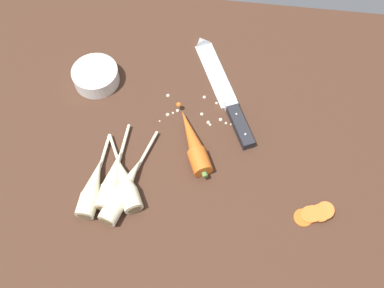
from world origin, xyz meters
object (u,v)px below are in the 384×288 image
object	(u,v)px
parsnip_mid_right	(126,183)
carrot_slice_stack	(314,214)
prep_bowl	(96,76)
whole_carrot	(193,144)
parsnip_front	(113,179)
parsnip_mid_left	(124,190)
parsnip_back	(93,187)
chefs_knife	(222,86)

from	to	relation	value
parsnip_mid_right	carrot_slice_stack	size ratio (longest dim) A/B	2.24
carrot_slice_stack	prep_bowl	bearing A→B (deg)	151.63
carrot_slice_stack	whole_carrot	bearing A→B (deg)	154.84
carrot_slice_stack	parsnip_front	bearing A→B (deg)	177.26
parsnip_mid_left	parsnip_front	bearing A→B (deg)	143.33
parsnip_back	parsnip_front	bearing A→B (deg)	32.86
chefs_knife	whole_carrot	size ratio (longest dim) A/B	1.79
parsnip_front	carrot_slice_stack	world-z (taller)	parsnip_front
parsnip_back	carrot_slice_stack	distance (cm)	46.16
parsnip_back	parsnip_mid_left	bearing A→B (deg)	3.18
parsnip_mid_right	carrot_slice_stack	distance (cm)	39.54
parsnip_front	parsnip_mid_left	size ratio (longest dim) A/B	0.91
whole_carrot	parsnip_front	xyz separation A→B (cm)	(-15.82, -10.45, -0.12)
whole_carrot	prep_bowl	size ratio (longest dim) A/B	1.67
parsnip_back	prep_bowl	xyz separation A→B (cm)	(-6.07, 28.61, 0.17)
parsnip_back	prep_bowl	size ratio (longest dim) A/B	1.82
parsnip_mid_right	carrot_slice_stack	world-z (taller)	parsnip_mid_right
parsnip_front	prep_bowl	size ratio (longest dim) A/B	1.91
parsnip_mid_right	carrot_slice_stack	xyz separation A→B (cm)	(39.50, -1.42, -1.14)
parsnip_back	parsnip_mid_right	bearing A→B (deg)	15.42
parsnip_back	whole_carrot	bearing A→B (deg)	33.34
chefs_knife	parsnip_mid_left	size ratio (longest dim) A/B	1.42
chefs_knife	parsnip_mid_right	world-z (taller)	parsnip_mid_right
chefs_knife	parsnip_front	size ratio (longest dim) A/B	1.56
chefs_knife	parsnip_back	world-z (taller)	parsnip_back
carrot_slice_stack	prep_bowl	size ratio (longest dim) A/B	0.74
chefs_knife	whole_carrot	world-z (taller)	whole_carrot
whole_carrot	parsnip_mid_left	size ratio (longest dim) A/B	0.80
parsnip_front	whole_carrot	bearing A→B (deg)	33.45
parsnip_mid_right	prep_bowl	distance (cm)	29.64
parsnip_mid_right	parsnip_front	bearing A→B (deg)	168.11
parsnip_mid_left	parsnip_mid_right	size ratio (longest dim) A/B	1.26
chefs_knife	prep_bowl	bearing A→B (deg)	-176.59
parsnip_front	prep_bowl	distance (cm)	27.96
whole_carrot	parsnip_back	world-z (taller)	whole_carrot
chefs_knife	carrot_slice_stack	world-z (taller)	carrot_slice_stack
parsnip_front	prep_bowl	world-z (taller)	same
parsnip_front	parsnip_mid_right	xyz separation A→B (cm)	(2.87, -0.60, 0.00)
whole_carrot	parsnip_back	xyz separation A→B (cm)	(-19.59, -12.89, -0.12)
parsnip_front	carrot_slice_stack	bearing A→B (deg)	-2.74
parsnip_front	carrot_slice_stack	xyz separation A→B (cm)	(42.37, -2.03, -1.14)
whole_carrot	carrot_slice_stack	xyz separation A→B (cm)	(26.56, -12.48, -1.26)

